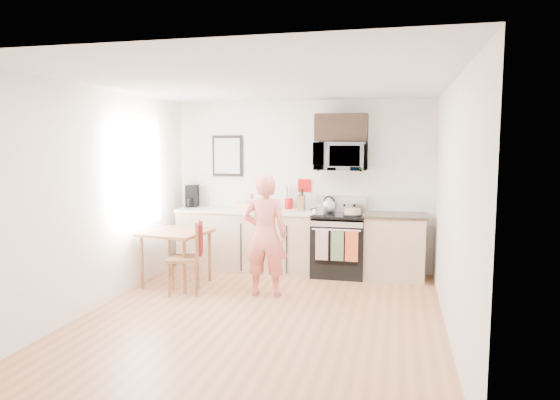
% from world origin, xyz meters
% --- Properties ---
extents(floor, '(4.60, 4.60, 0.00)m').
position_xyz_m(floor, '(0.00, 0.00, 0.00)').
color(floor, '#A76940').
rests_on(floor, ground).
extents(back_wall, '(4.00, 0.04, 2.60)m').
position_xyz_m(back_wall, '(0.00, 2.30, 1.30)').
color(back_wall, white).
rests_on(back_wall, floor).
extents(front_wall, '(4.00, 0.04, 2.60)m').
position_xyz_m(front_wall, '(0.00, -2.30, 1.30)').
color(front_wall, white).
rests_on(front_wall, floor).
extents(left_wall, '(0.04, 4.60, 2.60)m').
position_xyz_m(left_wall, '(-2.00, 0.00, 1.30)').
color(left_wall, white).
rests_on(left_wall, floor).
extents(right_wall, '(0.04, 4.60, 2.60)m').
position_xyz_m(right_wall, '(2.00, 0.00, 1.30)').
color(right_wall, white).
rests_on(right_wall, floor).
extents(ceiling, '(4.00, 4.60, 0.04)m').
position_xyz_m(ceiling, '(0.00, 0.00, 2.60)').
color(ceiling, silver).
rests_on(ceiling, back_wall).
extents(window, '(0.06, 1.40, 1.50)m').
position_xyz_m(window, '(-1.96, 0.80, 1.55)').
color(window, white).
rests_on(window, left_wall).
extents(cabinet_left, '(2.10, 0.60, 0.90)m').
position_xyz_m(cabinet_left, '(-0.80, 2.00, 0.45)').
color(cabinet_left, tan).
rests_on(cabinet_left, floor).
extents(countertop_left, '(2.14, 0.64, 0.04)m').
position_xyz_m(countertop_left, '(-0.80, 2.00, 0.92)').
color(countertop_left, silver).
rests_on(countertop_left, cabinet_left).
extents(cabinet_right, '(0.84, 0.60, 0.90)m').
position_xyz_m(cabinet_right, '(1.43, 2.00, 0.45)').
color(cabinet_right, tan).
rests_on(cabinet_right, floor).
extents(countertop_right, '(0.88, 0.64, 0.04)m').
position_xyz_m(countertop_right, '(1.43, 2.00, 0.92)').
color(countertop_right, black).
rests_on(countertop_right, cabinet_right).
extents(range, '(0.76, 0.70, 1.16)m').
position_xyz_m(range, '(0.63, 1.98, 0.44)').
color(range, black).
rests_on(range, floor).
extents(microwave, '(0.76, 0.51, 0.42)m').
position_xyz_m(microwave, '(0.63, 2.08, 1.76)').
color(microwave, silver).
rests_on(microwave, back_wall).
extents(upper_cabinet, '(0.76, 0.35, 0.40)m').
position_xyz_m(upper_cabinet, '(0.63, 2.12, 2.18)').
color(upper_cabinet, black).
rests_on(upper_cabinet, back_wall).
extents(wall_art, '(0.50, 0.04, 0.65)m').
position_xyz_m(wall_art, '(-1.20, 2.28, 1.75)').
color(wall_art, black).
rests_on(wall_art, back_wall).
extents(wall_trivet, '(0.20, 0.02, 0.20)m').
position_xyz_m(wall_trivet, '(0.05, 2.28, 1.30)').
color(wall_trivet, red).
rests_on(wall_trivet, back_wall).
extents(person, '(0.60, 0.43, 1.57)m').
position_xyz_m(person, '(-0.17, 0.76, 0.79)').
color(person, '#E44A3E').
rests_on(person, floor).
extents(dining_table, '(0.80, 0.80, 0.75)m').
position_xyz_m(dining_table, '(-1.49, 0.95, 0.67)').
color(dining_table, brown).
rests_on(dining_table, floor).
extents(chair, '(0.54, 0.51, 0.95)m').
position_xyz_m(chair, '(-1.10, 0.65, 0.61)').
color(chair, brown).
rests_on(chair, floor).
extents(knife_block, '(0.10, 0.14, 0.22)m').
position_xyz_m(knife_block, '(0.03, 2.13, 1.05)').
color(knife_block, brown).
rests_on(knife_block, countertop_left).
extents(utensil_crock, '(0.13, 0.13, 0.38)m').
position_xyz_m(utensil_crock, '(-0.19, 2.22, 1.09)').
color(utensil_crock, red).
rests_on(utensil_crock, countertop_left).
extents(fruit_bowl, '(0.20, 0.20, 0.09)m').
position_xyz_m(fruit_bowl, '(-0.92, 2.07, 0.98)').
color(fruit_bowl, silver).
rests_on(fruit_bowl, countertop_left).
extents(milk_carton, '(0.11, 0.11, 0.24)m').
position_xyz_m(milk_carton, '(-0.75, 2.01, 1.06)').
color(milk_carton, tan).
rests_on(milk_carton, countertop_left).
extents(coffee_maker, '(0.25, 0.31, 0.34)m').
position_xyz_m(coffee_maker, '(-1.75, 2.11, 1.10)').
color(coffee_maker, black).
rests_on(coffee_maker, countertop_left).
extents(bread_bag, '(0.32, 0.16, 0.12)m').
position_xyz_m(bread_bag, '(-0.77, 1.86, 1.00)').
color(bread_bag, tan).
rests_on(bread_bag, countertop_left).
extents(cake, '(0.28, 0.28, 0.09)m').
position_xyz_m(cake, '(0.84, 1.85, 0.97)').
color(cake, black).
rests_on(cake, range).
extents(kettle, '(0.19, 0.19, 0.24)m').
position_xyz_m(kettle, '(0.46, 2.08, 1.03)').
color(kettle, silver).
rests_on(kettle, range).
extents(pot, '(0.22, 0.37, 0.11)m').
position_xyz_m(pot, '(0.35, 1.83, 0.98)').
color(pot, silver).
rests_on(pot, range).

